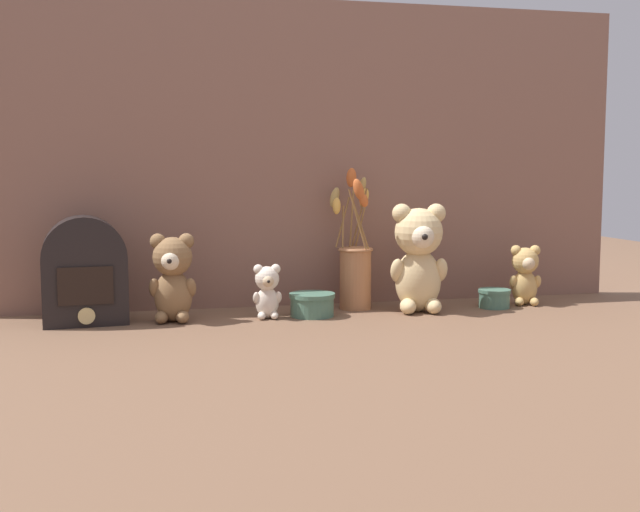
% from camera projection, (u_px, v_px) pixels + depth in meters
% --- Properties ---
extents(ground_plane, '(4.00, 4.00, 0.00)m').
position_uv_depth(ground_plane, '(322.00, 315.00, 1.98)').
color(ground_plane, brown).
extents(backdrop_wall, '(1.74, 0.02, 0.79)m').
position_uv_depth(backdrop_wall, '(307.00, 155.00, 2.10)').
color(backdrop_wall, '#845B4C').
rests_on(backdrop_wall, ground).
extents(teddy_bear_large, '(0.15, 0.14, 0.27)m').
position_uv_depth(teddy_bear_large, '(419.00, 256.00, 2.01)').
color(teddy_bear_large, '#DBBC84').
rests_on(teddy_bear_large, ground).
extents(teddy_bear_medium, '(0.12, 0.11, 0.21)m').
position_uv_depth(teddy_bear_medium, '(173.00, 276.00, 1.88)').
color(teddy_bear_medium, olive).
rests_on(teddy_bear_medium, ground).
extents(teddy_bear_small, '(0.09, 0.08, 0.16)m').
position_uv_depth(teddy_bear_small, '(525.00, 274.00, 2.12)').
color(teddy_bear_small, tan).
rests_on(teddy_bear_small, ground).
extents(teddy_bear_tiny, '(0.07, 0.07, 0.13)m').
position_uv_depth(teddy_bear_tiny, '(267.00, 290.00, 1.93)').
color(teddy_bear_tiny, beige).
rests_on(teddy_bear_tiny, ground).
extents(flower_vase, '(0.12, 0.15, 0.36)m').
position_uv_depth(flower_vase, '(355.00, 264.00, 2.06)').
color(flower_vase, '#AD7047').
rests_on(flower_vase, ground).
extents(vintage_radio, '(0.20, 0.13, 0.25)m').
position_uv_depth(vintage_radio, '(85.00, 272.00, 1.86)').
color(vintage_radio, black).
rests_on(vintage_radio, ground).
extents(decorative_tin_tall, '(0.08, 0.08, 0.05)m').
position_uv_depth(decorative_tin_tall, '(494.00, 298.00, 2.08)').
color(decorative_tin_tall, '#47705B').
rests_on(decorative_tin_tall, ground).
extents(decorative_tin_short, '(0.11, 0.11, 0.06)m').
position_uv_depth(decorative_tin_short, '(312.00, 305.00, 1.96)').
color(decorative_tin_short, '#47705B').
rests_on(decorative_tin_short, ground).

